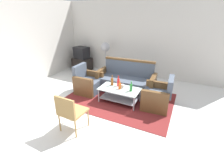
{
  "coord_description": "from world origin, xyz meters",
  "views": [
    {
      "loc": [
        1.62,
        -3.0,
        2.3
      ],
      "look_at": [
        -0.17,
        0.69,
        0.65
      ],
      "focal_mm": 25.83,
      "sensor_mm": 36.0,
      "label": 1
    }
  ],
  "objects_px": {
    "bottle_orange": "(120,86)",
    "cup": "(123,86)",
    "tv_stand": "(82,64)",
    "bottle_red": "(118,82)",
    "coffee_table": "(119,93)",
    "armchair_left": "(88,83)",
    "wicker_chair": "(70,111)",
    "bottle_brown": "(112,82)",
    "couch": "(126,81)",
    "bottle_green": "(131,87)",
    "armchair_right": "(157,97)",
    "television": "(82,53)",
    "pedestal_fan": "(105,49)"
  },
  "relations": [
    {
      "from": "bottle_orange",
      "to": "cup",
      "type": "xyz_separation_m",
      "value": [
        0.04,
        0.1,
        -0.04
      ]
    },
    {
      "from": "tv_stand",
      "to": "bottle_red",
      "type": "bearing_deg",
      "value": -35.05
    },
    {
      "from": "coffee_table",
      "to": "bottle_orange",
      "type": "relative_size",
      "value": 4.77
    },
    {
      "from": "armchair_left",
      "to": "wicker_chair",
      "type": "relative_size",
      "value": 1.01
    },
    {
      "from": "bottle_brown",
      "to": "wicker_chair",
      "type": "relative_size",
      "value": 0.35
    },
    {
      "from": "couch",
      "to": "bottle_brown",
      "type": "bearing_deg",
      "value": 72.33
    },
    {
      "from": "bottle_green",
      "to": "wicker_chair",
      "type": "xyz_separation_m",
      "value": [
        -0.75,
        -1.54,
        -0.02
      ]
    },
    {
      "from": "armchair_right",
      "to": "tv_stand",
      "type": "distance_m",
      "value": 3.98
    },
    {
      "from": "tv_stand",
      "to": "television",
      "type": "bearing_deg",
      "value": 80.06
    },
    {
      "from": "bottle_red",
      "to": "armchair_right",
      "type": "bearing_deg",
      "value": 2.14
    },
    {
      "from": "tv_stand",
      "to": "wicker_chair",
      "type": "bearing_deg",
      "value": -57.66
    },
    {
      "from": "television",
      "to": "wicker_chair",
      "type": "relative_size",
      "value": 0.79
    },
    {
      "from": "armchair_right",
      "to": "tv_stand",
      "type": "bearing_deg",
      "value": 60.89
    },
    {
      "from": "bottle_red",
      "to": "cup",
      "type": "height_order",
      "value": "bottle_red"
    },
    {
      "from": "armchair_left",
      "to": "bottle_orange",
      "type": "relative_size",
      "value": 3.69
    },
    {
      "from": "bottle_brown",
      "to": "bottle_red",
      "type": "relative_size",
      "value": 0.98
    },
    {
      "from": "bottle_brown",
      "to": "wicker_chair",
      "type": "xyz_separation_m",
      "value": [
        -0.14,
        -1.66,
        -0.03
      ]
    },
    {
      "from": "bottle_brown",
      "to": "wicker_chair",
      "type": "distance_m",
      "value": 1.66
    },
    {
      "from": "coffee_table",
      "to": "pedestal_fan",
      "type": "height_order",
      "value": "pedestal_fan"
    },
    {
      "from": "coffee_table",
      "to": "bottle_red",
      "type": "distance_m",
      "value": 0.31
    },
    {
      "from": "television",
      "to": "armchair_left",
      "type": "bearing_deg",
      "value": 139.88
    },
    {
      "from": "bottle_red",
      "to": "television",
      "type": "relative_size",
      "value": 0.45
    },
    {
      "from": "bottle_brown",
      "to": "tv_stand",
      "type": "height_order",
      "value": "bottle_brown"
    },
    {
      "from": "coffee_table",
      "to": "tv_stand",
      "type": "bearing_deg",
      "value": 143.8
    },
    {
      "from": "bottle_brown",
      "to": "bottle_red",
      "type": "height_order",
      "value": "bottle_red"
    },
    {
      "from": "cup",
      "to": "armchair_right",
      "type": "bearing_deg",
      "value": 6.74
    },
    {
      "from": "coffee_table",
      "to": "bottle_brown",
      "type": "distance_m",
      "value": 0.4
    },
    {
      "from": "armchair_left",
      "to": "armchair_right",
      "type": "distance_m",
      "value": 2.13
    },
    {
      "from": "tv_stand",
      "to": "bottle_brown",
      "type": "bearing_deg",
      "value": -37.56
    },
    {
      "from": "couch",
      "to": "bottle_orange",
      "type": "bearing_deg",
      "value": 96.04
    },
    {
      "from": "bottle_green",
      "to": "bottle_red",
      "type": "relative_size",
      "value": 0.9
    },
    {
      "from": "armchair_left",
      "to": "tv_stand",
      "type": "xyz_separation_m",
      "value": [
        -1.46,
        1.74,
        -0.03
      ]
    },
    {
      "from": "coffee_table",
      "to": "wicker_chair",
      "type": "bearing_deg",
      "value": -105.26
    },
    {
      "from": "armchair_right",
      "to": "wicker_chair",
      "type": "relative_size",
      "value": 1.01
    },
    {
      "from": "armchair_right",
      "to": "bottle_orange",
      "type": "bearing_deg",
      "value": 98.3
    },
    {
      "from": "couch",
      "to": "wicker_chair",
      "type": "relative_size",
      "value": 2.18
    },
    {
      "from": "armchair_left",
      "to": "bottle_brown",
      "type": "xyz_separation_m",
      "value": [
        0.86,
        -0.04,
        0.23
      ]
    },
    {
      "from": "coffee_table",
      "to": "television",
      "type": "relative_size",
      "value": 1.65
    },
    {
      "from": "bottle_orange",
      "to": "couch",
      "type": "bearing_deg",
      "value": 98.44
    },
    {
      "from": "couch",
      "to": "bottle_red",
      "type": "xyz_separation_m",
      "value": [
        0.0,
        -0.62,
        0.21
      ]
    },
    {
      "from": "bottle_brown",
      "to": "pedestal_fan",
      "type": "height_order",
      "value": "pedestal_fan"
    },
    {
      "from": "couch",
      "to": "bottle_brown",
      "type": "xyz_separation_m",
      "value": [
        -0.18,
        -0.65,
        0.21
      ]
    },
    {
      "from": "bottle_red",
      "to": "pedestal_fan",
      "type": "distance_m",
      "value": 2.31
    },
    {
      "from": "cup",
      "to": "tv_stand",
      "type": "relative_size",
      "value": 0.12
    },
    {
      "from": "couch",
      "to": "coffee_table",
      "type": "xyz_separation_m",
      "value": [
        0.1,
        -0.77,
        -0.04
      ]
    },
    {
      "from": "coffee_table",
      "to": "bottle_green",
      "type": "xyz_separation_m",
      "value": [
        0.33,
        0.0,
        0.24
      ]
    },
    {
      "from": "armchair_right",
      "to": "coffee_table",
      "type": "xyz_separation_m",
      "value": [
        -1.0,
        -0.19,
        -0.02
      ]
    },
    {
      "from": "coffee_table",
      "to": "wicker_chair",
      "type": "height_order",
      "value": "wicker_chair"
    },
    {
      "from": "bottle_green",
      "to": "cup",
      "type": "xyz_separation_m",
      "value": [
        -0.27,
        0.08,
        -0.05
      ]
    },
    {
      "from": "bottle_brown",
      "to": "tv_stand",
      "type": "xyz_separation_m",
      "value": [
        -2.31,
        1.78,
        -0.26
      ]
    }
  ]
}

